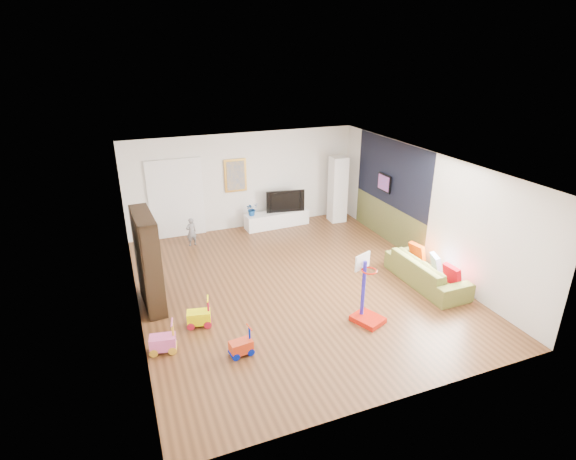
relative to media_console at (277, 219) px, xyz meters
name	(u,v)px	position (x,y,z in m)	size (l,w,h in m)	color
floor	(295,285)	(-0.84, -3.42, -0.22)	(6.50, 7.50, 0.00)	brown
ceiling	(295,164)	(-0.84, -3.42, 2.48)	(6.50, 7.50, 0.00)	white
wall_back	(244,181)	(-0.84, 0.33, 1.13)	(6.50, 0.00, 2.70)	silver
wall_front	(400,324)	(-0.84, -7.17, 1.13)	(6.50, 0.00, 2.70)	silver
wall_left	(131,252)	(-4.09, -3.42, 1.13)	(0.00, 7.50, 2.70)	silver
wall_right	(424,209)	(2.41, -3.42, 1.13)	(0.00, 7.50, 2.70)	silver
navy_accent	(392,173)	(2.39, -2.02, 1.63)	(0.01, 3.20, 1.70)	black
olive_wainscot	(387,222)	(2.39, -2.02, 0.28)	(0.01, 3.20, 1.00)	brown
doorway	(176,200)	(-2.74, 0.29, 0.83)	(1.45, 0.06, 2.10)	white
painting_back	(235,175)	(-1.09, 0.29, 1.33)	(0.62, 0.06, 0.92)	gold
artwork_right	(384,183)	(2.33, -1.82, 1.33)	(0.04, 0.56, 0.46)	#7F3F8C
media_console	(277,219)	(0.00, 0.00, 0.00)	(1.86, 0.47, 0.43)	white
tall_cabinet	(338,189)	(1.83, -0.22, 0.75)	(0.45, 0.45, 1.93)	white
bookshelf	(148,261)	(-3.80, -3.07, 0.75)	(0.35, 1.32, 1.94)	black
sofa	(427,271)	(1.86, -4.41, 0.08)	(2.06, 0.81, 0.60)	olive
basketball_hoop	(370,290)	(-0.09, -5.23, 0.46)	(0.47, 0.57, 1.36)	red
ride_on_yellow	(199,312)	(-3.08, -4.19, 0.07)	(0.43, 0.27, 0.57)	#FDFF00
ride_on_orange	(241,342)	(-2.59, -5.30, 0.04)	(0.38, 0.24, 0.51)	red
ride_on_pink	(162,337)	(-3.81, -4.74, 0.07)	(0.43, 0.27, 0.58)	#D75499
child	(191,232)	(-2.54, -0.47, 0.16)	(0.28, 0.18, 0.76)	slate
tv	(285,200)	(0.26, 0.03, 0.54)	(1.10, 0.15, 0.64)	black
vase_plant	(252,209)	(-0.74, 0.01, 0.40)	(0.34, 0.29, 0.37)	navy
pillow_left	(452,275)	(2.02, -5.00, 0.26)	(0.11, 0.41, 0.41)	#B50412
pillow_center	(436,263)	(2.05, -4.44, 0.26)	(0.10, 0.39, 0.39)	white
pillow_right	(417,252)	(2.03, -3.80, 0.26)	(0.10, 0.40, 0.40)	#C73500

